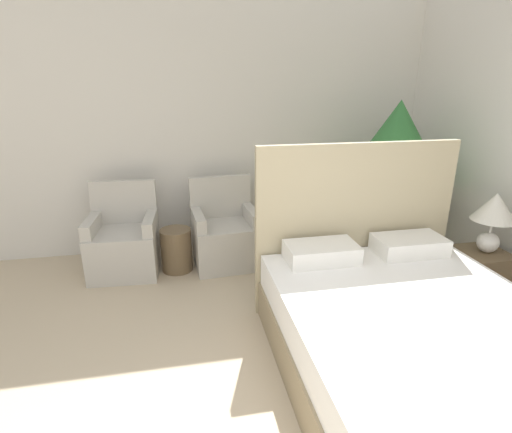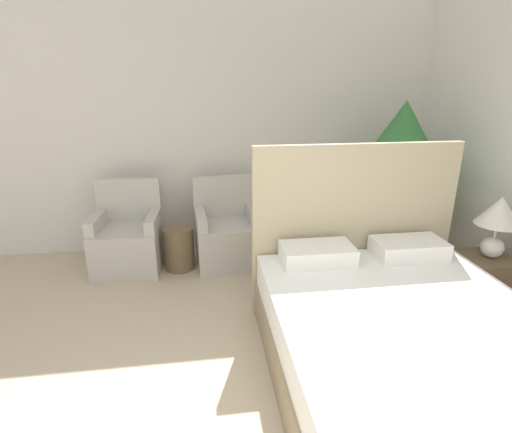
{
  "view_description": "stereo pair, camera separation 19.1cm",
  "coord_description": "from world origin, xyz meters",
  "px_view_note": "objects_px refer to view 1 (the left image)",
  "views": [
    {
      "loc": [
        -0.29,
        -0.85,
        1.93
      ],
      "look_at": [
        0.39,
        2.62,
        0.7
      ],
      "focal_mm": 28.0,
      "sensor_mm": 36.0,
      "label": 1
    },
    {
      "loc": [
        -0.1,
        -0.88,
        1.93
      ],
      "look_at": [
        0.39,
        2.62,
        0.7
      ],
      "focal_mm": 28.0,
      "sensor_mm": 36.0,
      "label": 2
    }
  ],
  "objects_px": {
    "bed": "(409,333)",
    "armchair_near_window_left": "(124,246)",
    "side_table": "(176,250)",
    "armchair_near_window_right": "(225,238)",
    "table_lamp": "(494,213)",
    "potted_palm": "(396,151)",
    "nightstand": "(477,278)"
  },
  "relations": [
    {
      "from": "bed",
      "to": "side_table",
      "type": "height_order",
      "value": "bed"
    },
    {
      "from": "armchair_near_window_right",
      "to": "table_lamp",
      "type": "bearing_deg",
      "value": -34.78
    },
    {
      "from": "bed",
      "to": "nightstand",
      "type": "relative_size",
      "value": 4.08
    },
    {
      "from": "nightstand",
      "to": "table_lamp",
      "type": "bearing_deg",
      "value": -9.99
    },
    {
      "from": "bed",
      "to": "armchair_near_window_right",
      "type": "xyz_separation_m",
      "value": [
        -1.0,
        1.94,
        -0.02
      ]
    },
    {
      "from": "bed",
      "to": "armchair_near_window_left",
      "type": "distance_m",
      "value": 2.82
    },
    {
      "from": "bed",
      "to": "potted_palm",
      "type": "distance_m",
      "value": 2.05
    },
    {
      "from": "table_lamp",
      "to": "side_table",
      "type": "distance_m",
      "value": 2.98
    },
    {
      "from": "armchair_near_window_right",
      "to": "table_lamp",
      "type": "relative_size",
      "value": 1.75
    },
    {
      "from": "potted_palm",
      "to": "nightstand",
      "type": "relative_size",
      "value": 3.43
    },
    {
      "from": "bed",
      "to": "table_lamp",
      "type": "xyz_separation_m",
      "value": [
        1.13,
        0.7,
        0.55
      ]
    },
    {
      "from": "table_lamp",
      "to": "side_table",
      "type": "xyz_separation_m",
      "value": [
        -2.65,
        1.2,
        -0.64
      ]
    },
    {
      "from": "armchair_near_window_right",
      "to": "table_lamp",
      "type": "xyz_separation_m",
      "value": [
        2.13,
        -1.25,
        0.57
      ]
    },
    {
      "from": "armchair_near_window_left",
      "to": "side_table",
      "type": "bearing_deg",
      "value": -1.82
    },
    {
      "from": "bed",
      "to": "armchair_near_window_right",
      "type": "bearing_deg",
      "value": 117.19
    },
    {
      "from": "armchair_near_window_left",
      "to": "side_table",
      "type": "distance_m",
      "value": 0.53
    },
    {
      "from": "armchair_near_window_right",
      "to": "potted_palm",
      "type": "xyz_separation_m",
      "value": [
        1.74,
        -0.27,
        0.93
      ]
    },
    {
      "from": "armchair_near_window_right",
      "to": "nightstand",
      "type": "bearing_deg",
      "value": -35.02
    },
    {
      "from": "armchair_near_window_right",
      "to": "nightstand",
      "type": "relative_size",
      "value": 1.84
    },
    {
      "from": "armchair_near_window_right",
      "to": "armchair_near_window_left",
      "type": "bearing_deg",
      "value": 175.66
    },
    {
      "from": "armchair_near_window_right",
      "to": "potted_palm",
      "type": "bearing_deg",
      "value": -13.02
    },
    {
      "from": "bed",
      "to": "side_table",
      "type": "xyz_separation_m",
      "value": [
        -1.52,
        1.9,
        -0.09
      ]
    },
    {
      "from": "armchair_near_window_left",
      "to": "side_table",
      "type": "relative_size",
      "value": 2.05
    },
    {
      "from": "table_lamp",
      "to": "nightstand",
      "type": "bearing_deg",
      "value": 170.01
    },
    {
      "from": "armchair_near_window_left",
      "to": "table_lamp",
      "type": "xyz_separation_m",
      "value": [
        3.17,
        -1.25,
        0.57
      ]
    },
    {
      "from": "armchair_near_window_left",
      "to": "bed",
      "type": "bearing_deg",
      "value": -40.25
    },
    {
      "from": "table_lamp",
      "to": "side_table",
      "type": "height_order",
      "value": "table_lamp"
    },
    {
      "from": "armchair_near_window_left",
      "to": "armchair_near_window_right",
      "type": "relative_size",
      "value": 1.0
    },
    {
      "from": "side_table",
      "to": "armchair_near_window_right",
      "type": "bearing_deg",
      "value": 5.08
    },
    {
      "from": "potted_palm",
      "to": "side_table",
      "type": "distance_m",
      "value": 2.48
    },
    {
      "from": "armchair_near_window_right",
      "to": "table_lamp",
      "type": "height_order",
      "value": "table_lamp"
    },
    {
      "from": "armchair_near_window_right",
      "to": "side_table",
      "type": "xyz_separation_m",
      "value": [
        -0.52,
        -0.05,
        -0.07
      ]
    }
  ]
}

